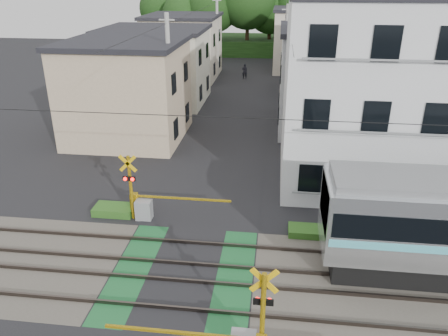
# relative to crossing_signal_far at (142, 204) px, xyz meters

# --- Properties ---
(ground) EXTENTS (120.00, 120.00, 0.00)m
(ground) POSITION_rel_crossing_signal_far_xyz_m (2.59, -3.65, -0.71)
(ground) COLOR black
(track_bed) EXTENTS (120.00, 120.00, 0.14)m
(track_bed) POSITION_rel_crossing_signal_far_xyz_m (2.59, -3.65, -0.67)
(track_bed) COLOR #47423A
(track_bed) RESTS_ON ground
(crossing_signal_far) EXTENTS (4.74, 0.65, 3.09)m
(crossing_signal_far) POSITION_rel_crossing_signal_far_xyz_m (0.00, 0.00, 0.00)
(crossing_signal_far) COLOR yellow
(crossing_signal_far) RESTS_ON ground
(apartment_block) EXTENTS (10.20, 8.36, 9.30)m
(apartment_block) POSITION_rel_crossing_signal_far_xyz_m (11.09, 5.84, 3.94)
(apartment_block) COLOR silver
(apartment_block) RESTS_ON ground
(houses_row) EXTENTS (22.07, 31.35, 6.80)m
(houses_row) POSITION_rel_crossing_signal_far_xyz_m (2.84, 22.27, 2.53)
(houses_row) COLOR tan
(houses_row) RESTS_ON ground
(tree_hill) EXTENTS (40.00, 11.71, 11.01)m
(tree_hill) POSITION_rel_crossing_signal_far_xyz_m (2.69, 44.94, 4.04)
(tree_hill) COLOR #1C3D14
(tree_hill) RESTS_ON ground
(catenary) EXTENTS (60.00, 5.04, 7.00)m
(catenary) POSITION_rel_crossing_signal_far_xyz_m (8.59, -3.62, 2.98)
(catenary) COLOR #2D2D33
(catenary) RESTS_ON ground
(utility_poles) EXTENTS (7.90, 42.00, 8.00)m
(utility_poles) POSITION_rel_crossing_signal_far_xyz_m (1.53, 19.35, 3.37)
(utility_poles) COLOR #A5A5A0
(utility_poles) RESTS_ON ground
(pedestrian) EXTENTS (0.60, 0.42, 1.57)m
(pedestrian) POSITION_rel_crossing_signal_far_xyz_m (2.25, 28.96, 0.07)
(pedestrian) COLOR black
(pedestrian) RESTS_ON ground
(weed_patches) EXTENTS (10.25, 8.80, 0.40)m
(weed_patches) POSITION_rel_crossing_signal_far_xyz_m (4.34, -3.74, -0.53)
(weed_patches) COLOR #2D5E1E
(weed_patches) RESTS_ON ground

